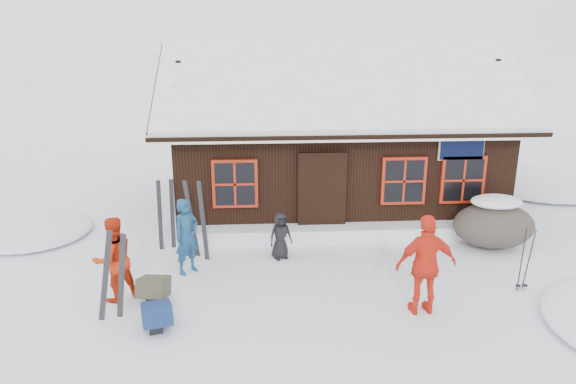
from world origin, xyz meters
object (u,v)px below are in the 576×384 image
skier_orange_right (426,265)px  skier_crouched (280,236)px  backpack_blue (157,319)px  ski_poles (525,261)px  ski_pair_left (113,277)px  skier_orange_left (114,259)px  backpack_olive (154,291)px  boulder (494,224)px  skier_teal (187,236)px

skier_orange_right → skier_crouched: (-2.42, 2.43, -0.40)m
backpack_blue → ski_poles: bearing=-6.5°
skier_orange_right → backpack_blue: size_ratio=2.84×
ski_pair_left → ski_poles: size_ratio=1.31×
skier_orange_left → skier_crouched: bearing=173.1°
ski_poles → backpack_olive: ski_poles is taller
skier_crouched → ski_poles: ski_poles is taller
skier_orange_right → backpack_blue: (-4.62, -0.25, -0.74)m
skier_orange_right → boulder: size_ratio=1.01×
boulder → skier_crouched: bearing=-175.7°
ski_pair_left → backpack_blue: ski_pair_left is taller
skier_teal → skier_orange_right: (4.33, -1.85, 0.13)m
ski_pair_left → backpack_olive: 1.04m
skier_orange_left → skier_orange_right: bearing=137.3°
skier_orange_left → ski_pair_left: size_ratio=0.96×
skier_teal → backpack_blue: size_ratio=2.44×
ski_pair_left → backpack_blue: size_ratio=2.61×
boulder → skier_teal: bearing=-172.1°
skier_crouched → backpack_olive: 2.98m
skier_teal → backpack_blue: skier_teal is taller
skier_crouched → ski_poles: size_ratio=0.80×
skier_teal → boulder: bearing=-37.3°
skier_crouched → skier_orange_left: bearing=-174.0°
skier_crouched → skier_teal: bearing=175.1°
backpack_olive → backpack_blue: bearing=-69.7°
ski_poles → backpack_blue: bearing=-171.8°
skier_orange_left → backpack_olive: size_ratio=2.51×
ski_pair_left → boulder: bearing=26.2°
skier_teal → skier_crouched: bearing=-28.5°
skier_orange_left → ski_poles: size_ratio=1.26×
boulder → backpack_blue: bearing=-156.6°
skier_orange_left → ski_poles: (7.68, -0.08, -0.20)m
skier_orange_left → backpack_olive: bearing=139.6°
skier_orange_left → skier_orange_right: size_ratio=0.88×
ski_pair_left → backpack_blue: (0.75, -0.35, -0.62)m
skier_crouched → boulder: (4.83, 0.36, 0.02)m
skier_orange_left → ski_poles: 7.68m
ski_poles → backpack_blue: ski_poles is taller
skier_orange_left → backpack_blue: (0.90, -1.06, -0.63)m
ski_pair_left → backpack_olive: size_ratio=2.62×
ski_poles → backpack_olive: (-6.99, 0.01, -0.43)m
skier_crouched → backpack_blue: size_ratio=1.60×
backpack_olive → skier_orange_left: bearing=-178.1°
boulder → ski_poles: size_ratio=1.42×
skier_orange_left → backpack_blue: size_ratio=2.50×
skier_teal → skier_orange_left: bearing=176.0°
boulder → backpack_blue: 7.67m
backpack_blue → backpack_olive: bearing=87.7°
boulder → backpack_olive: bearing=-164.2°
skier_orange_right → ski_pair_left: 5.37m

